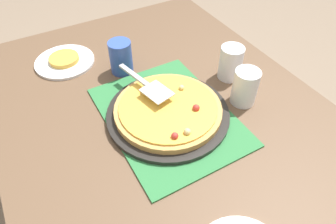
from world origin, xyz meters
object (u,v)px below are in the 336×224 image
(cup_corner, at_px, (231,63))
(pizza_server, at_px, (147,85))
(pizza_pan, at_px, (168,114))
(plate_far_right, at_px, (65,62))
(cup_far, at_px, (245,87))
(cup_near, at_px, (121,57))
(served_slice_right, at_px, (64,59))
(pizza, at_px, (168,109))

(cup_corner, distance_m, pizza_server, 0.31)
(pizza_pan, xyz_separation_m, pizza_server, (-0.10, -0.02, 0.06))
(plate_far_right, xyz_separation_m, cup_far, (0.50, 0.45, 0.06))
(pizza_pan, bearing_deg, pizza_server, -166.86)
(cup_near, distance_m, pizza_server, 0.19)
(plate_far_right, xyz_separation_m, cup_near, (0.15, 0.17, 0.06))
(cup_far, xyz_separation_m, pizza_server, (-0.15, -0.27, 0.01))
(served_slice_right, bearing_deg, cup_corner, 52.72)
(pizza_pan, xyz_separation_m, plate_far_right, (-0.44, -0.20, -0.01))
(served_slice_right, height_order, cup_corner, cup_corner)
(served_slice_right, distance_m, cup_near, 0.23)
(pizza, bearing_deg, served_slice_right, -155.51)
(served_slice_right, xyz_separation_m, cup_far, (0.50, 0.45, 0.04))
(pizza, xyz_separation_m, pizza_server, (-0.10, -0.02, 0.04))
(served_slice_right, bearing_deg, cup_far, 41.99)
(cup_corner, xyz_separation_m, pizza_server, (-0.03, -0.31, 0.01))
(pizza, xyz_separation_m, served_slice_right, (-0.44, -0.20, -0.02))
(plate_far_right, relative_size, served_slice_right, 2.00)
(cup_far, bearing_deg, cup_near, -141.06)
(plate_far_right, distance_m, served_slice_right, 0.01)
(pizza, relative_size, pizza_server, 1.41)
(served_slice_right, relative_size, cup_corner, 0.92)
(pizza_server, bearing_deg, pizza_pan, 13.14)
(pizza_pan, xyz_separation_m, pizza, (-0.00, -0.00, 0.02))
(pizza, bearing_deg, plate_far_right, -155.51)
(pizza_pan, distance_m, cup_corner, 0.30)
(pizza_server, bearing_deg, cup_corner, 85.02)
(cup_far, relative_size, pizza_server, 0.51)
(served_slice_right, bearing_deg, pizza_pan, 24.49)
(cup_corner, bearing_deg, pizza_server, -94.98)
(pizza_pan, relative_size, cup_corner, 3.17)
(pizza, relative_size, cup_corner, 2.75)
(pizza_pan, relative_size, cup_near, 3.17)
(cup_near, bearing_deg, pizza_pan, 6.03)
(pizza_pan, xyz_separation_m, served_slice_right, (-0.44, -0.20, 0.01))
(pizza_server, bearing_deg, cup_near, -177.60)
(cup_corner, relative_size, pizza_server, 0.51)
(pizza, bearing_deg, cup_corner, 103.30)
(pizza_server, bearing_deg, plate_far_right, -152.66)
(pizza, xyz_separation_m, cup_far, (0.06, 0.25, 0.03))
(pizza_pan, relative_size, cup_far, 3.17)
(pizza, height_order, served_slice_right, pizza)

